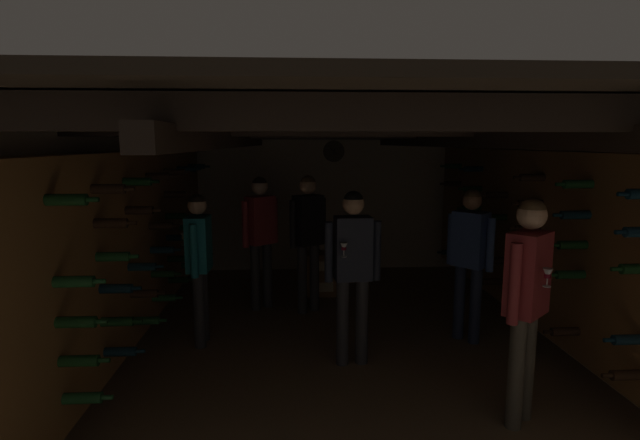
{
  "coord_description": "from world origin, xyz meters",
  "views": [
    {
      "loc": [
        -0.51,
        -4.94,
        2.13
      ],
      "look_at": [
        -0.21,
        0.13,
        1.33
      ],
      "focal_mm": 27.52,
      "sensor_mm": 36.0,
      "label": 1
    }
  ],
  "objects_px": {
    "display_bottle": "(317,243)",
    "person_guest_rear_center": "(308,230)",
    "person_host_center": "(353,261)",
    "person_guest_mid_right": "(470,250)",
    "person_guest_far_left": "(261,229)",
    "person_guest_mid_left": "(199,255)",
    "wine_crate_stack": "(321,273)",
    "person_guest_near_right": "(527,289)"
  },
  "relations": [
    {
      "from": "display_bottle",
      "to": "person_guest_rear_center",
      "type": "relative_size",
      "value": 0.2
    },
    {
      "from": "person_guest_rear_center",
      "to": "person_host_center",
      "type": "bearing_deg",
      "value": -76.38
    },
    {
      "from": "person_host_center",
      "to": "person_guest_rear_center",
      "type": "xyz_separation_m",
      "value": [
        -0.37,
        1.52,
        0.03
      ]
    },
    {
      "from": "person_guest_mid_right",
      "to": "person_guest_rear_center",
      "type": "relative_size",
      "value": 0.95
    },
    {
      "from": "person_guest_far_left",
      "to": "person_guest_mid_left",
      "type": "height_order",
      "value": "person_guest_far_left"
    },
    {
      "from": "person_guest_mid_left",
      "to": "display_bottle",
      "type": "bearing_deg",
      "value": 51.96
    },
    {
      "from": "person_guest_far_left",
      "to": "person_host_center",
      "type": "bearing_deg",
      "value": -60.08
    },
    {
      "from": "person_guest_far_left",
      "to": "person_guest_mid_left",
      "type": "bearing_deg",
      "value": -117.46
    },
    {
      "from": "person_guest_rear_center",
      "to": "display_bottle",
      "type": "bearing_deg",
      "value": 78.42
    },
    {
      "from": "person_host_center",
      "to": "person_guest_far_left",
      "type": "xyz_separation_m",
      "value": [
        -0.97,
        1.68,
        0.01
      ]
    },
    {
      "from": "wine_crate_stack",
      "to": "display_bottle",
      "type": "xyz_separation_m",
      "value": [
        -0.05,
        0.05,
        0.44
      ]
    },
    {
      "from": "person_guest_far_left",
      "to": "person_guest_rear_center",
      "type": "xyz_separation_m",
      "value": [
        0.6,
        -0.16,
        0.02
      ]
    },
    {
      "from": "wine_crate_stack",
      "to": "display_bottle",
      "type": "height_order",
      "value": "display_bottle"
    },
    {
      "from": "wine_crate_stack",
      "to": "person_guest_mid_right",
      "type": "bearing_deg",
      "value": -49.68
    },
    {
      "from": "person_guest_mid_right",
      "to": "person_guest_far_left",
      "type": "bearing_deg",
      "value": 152.5
    },
    {
      "from": "display_bottle",
      "to": "person_guest_mid_left",
      "type": "bearing_deg",
      "value": -128.04
    },
    {
      "from": "person_guest_far_left",
      "to": "person_guest_mid_right",
      "type": "xyz_separation_m",
      "value": [
        2.28,
        -1.19,
        -0.04
      ]
    },
    {
      "from": "display_bottle",
      "to": "person_guest_mid_left",
      "type": "height_order",
      "value": "person_guest_mid_left"
    },
    {
      "from": "display_bottle",
      "to": "person_guest_mid_left",
      "type": "distance_m",
      "value": 2.17
    },
    {
      "from": "person_host_center",
      "to": "person_guest_near_right",
      "type": "distance_m",
      "value": 1.59
    },
    {
      "from": "person_host_center",
      "to": "person_guest_rear_center",
      "type": "relative_size",
      "value": 0.97
    },
    {
      "from": "wine_crate_stack",
      "to": "person_guest_mid_right",
      "type": "height_order",
      "value": "person_guest_mid_right"
    },
    {
      "from": "person_guest_mid_right",
      "to": "person_guest_mid_left",
      "type": "distance_m",
      "value": 2.86
    },
    {
      "from": "person_host_center",
      "to": "person_guest_far_left",
      "type": "height_order",
      "value": "person_guest_far_left"
    },
    {
      "from": "person_guest_near_right",
      "to": "person_guest_rear_center",
      "type": "xyz_separation_m",
      "value": [
        -1.53,
        2.61,
        -0.0
      ]
    },
    {
      "from": "wine_crate_stack",
      "to": "person_guest_mid_left",
      "type": "bearing_deg",
      "value": -129.92
    },
    {
      "from": "wine_crate_stack",
      "to": "person_guest_near_right",
      "type": "relative_size",
      "value": 0.35
    },
    {
      "from": "person_host_center",
      "to": "person_guest_mid_left",
      "type": "relative_size",
      "value": 1.05
    },
    {
      "from": "person_guest_near_right",
      "to": "person_host_center",
      "type": "bearing_deg",
      "value": 136.74
    },
    {
      "from": "person_guest_mid_right",
      "to": "person_guest_mid_left",
      "type": "xyz_separation_m",
      "value": [
        -2.86,
        0.08,
        -0.03
      ]
    },
    {
      "from": "person_guest_far_left",
      "to": "person_guest_rear_center",
      "type": "height_order",
      "value": "person_guest_rear_center"
    },
    {
      "from": "display_bottle",
      "to": "person_guest_rear_center",
      "type": "bearing_deg",
      "value": -101.58
    },
    {
      "from": "wine_crate_stack",
      "to": "person_guest_mid_right",
      "type": "xyz_separation_m",
      "value": [
        1.47,
        -1.74,
        0.7
      ]
    },
    {
      "from": "person_guest_near_right",
      "to": "person_guest_far_left",
      "type": "bearing_deg",
      "value": 127.48
    },
    {
      "from": "person_guest_mid_right",
      "to": "person_guest_near_right",
      "type": "bearing_deg",
      "value": -95.62
    },
    {
      "from": "person_guest_far_left",
      "to": "person_guest_rear_center",
      "type": "relative_size",
      "value": 0.98
    },
    {
      "from": "person_guest_near_right",
      "to": "display_bottle",
      "type": "bearing_deg",
      "value": 112.12
    },
    {
      "from": "person_guest_near_right",
      "to": "person_guest_mid_right",
      "type": "bearing_deg",
      "value": 84.38
    },
    {
      "from": "display_bottle",
      "to": "person_guest_rear_center",
      "type": "distance_m",
      "value": 0.84
    },
    {
      "from": "person_guest_far_left",
      "to": "person_guest_near_right",
      "type": "xyz_separation_m",
      "value": [
        2.13,
        -2.77,
        0.02
      ]
    },
    {
      "from": "person_guest_mid_left",
      "to": "person_guest_rear_center",
      "type": "distance_m",
      "value": 1.51
    },
    {
      "from": "display_bottle",
      "to": "person_guest_far_left",
      "type": "height_order",
      "value": "person_guest_far_left"
    }
  ]
}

